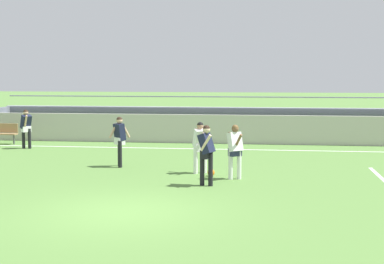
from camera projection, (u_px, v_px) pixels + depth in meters
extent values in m
plane|color=#517A38|center=(122.00, 212.00, 12.99)|extent=(160.00, 160.00, 0.00)
cube|color=white|center=(188.00, 149.00, 23.80)|extent=(44.00, 0.12, 0.01)
cube|color=white|center=(384.00, 180.00, 16.85)|extent=(0.12, 4.40, 0.01)
cube|color=#BCB7AD|center=(194.00, 129.00, 25.66)|extent=(48.00, 0.16, 1.28)
cube|color=#9EA3AD|center=(225.00, 133.00, 26.76)|extent=(23.25, 0.36, 0.08)
cube|color=slate|center=(224.00, 137.00, 26.58)|extent=(23.25, 0.04, 0.34)
cube|color=#9EA3AD|center=(226.00, 124.00, 27.45)|extent=(23.25, 0.36, 0.08)
cube|color=slate|center=(226.00, 128.00, 27.27)|extent=(23.25, 0.04, 0.34)
cube|color=#9EA3AD|center=(227.00, 116.00, 28.15)|extent=(23.25, 0.36, 0.08)
cube|color=slate|center=(227.00, 120.00, 27.97)|extent=(23.25, 0.04, 0.34)
cube|color=#9EA3AD|center=(228.00, 108.00, 28.84)|extent=(23.25, 0.36, 0.08)
cube|color=slate|center=(228.00, 112.00, 28.66)|extent=(23.25, 0.04, 0.34)
cube|color=slate|center=(1.00, 121.00, 29.29)|extent=(0.20, 2.57, 1.37)
cylinder|color=slate|center=(228.00, 97.00, 29.03)|extent=(23.25, 0.06, 0.06)
cylinder|color=#47474C|center=(14.00, 139.00, 25.25)|extent=(0.07, 0.07, 0.45)
cylinder|color=white|center=(231.00, 165.00, 16.94)|extent=(0.13, 0.13, 0.83)
cylinder|color=white|center=(239.00, 165.00, 16.98)|extent=(0.13, 0.13, 0.83)
cube|color=#232847|center=(235.00, 152.00, 16.92)|extent=(0.42, 0.40, 0.24)
cube|color=white|center=(235.00, 142.00, 16.89)|extent=(0.51, 0.51, 0.60)
cylinder|color=brown|center=(232.00, 140.00, 17.06)|extent=(0.29, 0.34, 0.46)
cylinder|color=brown|center=(238.00, 141.00, 16.70)|extent=(0.29, 0.34, 0.46)
sphere|color=brown|center=(235.00, 129.00, 16.85)|extent=(0.21, 0.21, 0.21)
sphere|color=brown|center=(235.00, 128.00, 16.84)|extent=(0.20, 0.20, 0.20)
cylinder|color=white|center=(205.00, 160.00, 18.01)|extent=(0.13, 0.13, 0.83)
cylinder|color=white|center=(196.00, 161.00, 17.88)|extent=(0.13, 0.13, 0.83)
cube|color=white|center=(200.00, 148.00, 17.91)|extent=(0.42, 0.37, 0.24)
cube|color=white|center=(200.00, 138.00, 17.88)|extent=(0.51, 0.51, 0.60)
cylinder|color=#A87A5B|center=(203.00, 138.00, 17.69)|extent=(0.22, 0.31, 0.49)
cylinder|color=#A87A5B|center=(197.00, 136.00, 18.06)|extent=(0.22, 0.31, 0.49)
sphere|color=#A87A5B|center=(200.00, 126.00, 17.84)|extent=(0.21, 0.21, 0.21)
sphere|color=black|center=(200.00, 125.00, 17.83)|extent=(0.20, 0.20, 0.20)
cylinder|color=black|center=(202.00, 169.00, 16.01)|extent=(0.13, 0.13, 0.91)
cylinder|color=black|center=(211.00, 170.00, 15.92)|extent=(0.13, 0.13, 0.91)
cube|color=black|center=(206.00, 154.00, 15.92)|extent=(0.34, 0.42, 0.24)
cube|color=#191E38|center=(206.00, 143.00, 15.89)|extent=(0.51, 0.50, 0.60)
cylinder|color=beige|center=(207.00, 141.00, 16.07)|extent=(0.34, 0.20, 0.48)
cylinder|color=beige|center=(206.00, 143.00, 15.69)|extent=(0.34, 0.20, 0.48)
sphere|color=beige|center=(206.00, 130.00, 15.85)|extent=(0.21, 0.21, 0.21)
sphere|color=black|center=(206.00, 129.00, 15.85)|extent=(0.20, 0.20, 0.20)
cylinder|color=black|center=(30.00, 139.00, 23.81)|extent=(0.13, 0.13, 0.83)
cylinder|color=black|center=(23.00, 139.00, 23.82)|extent=(0.13, 0.13, 0.83)
cube|color=white|center=(26.00, 129.00, 23.77)|extent=(0.40, 0.42, 0.24)
cube|color=#191E38|center=(26.00, 122.00, 23.74)|extent=(0.54, 0.54, 0.60)
cylinder|color=#D6A884|center=(26.00, 121.00, 23.55)|extent=(0.25, 0.24, 0.51)
cylinder|color=#D6A884|center=(26.00, 121.00, 23.93)|extent=(0.25, 0.24, 0.51)
sphere|color=#D6A884|center=(26.00, 113.00, 23.70)|extent=(0.21, 0.21, 0.21)
sphere|color=black|center=(26.00, 112.00, 23.70)|extent=(0.20, 0.20, 0.20)
cylinder|color=black|center=(120.00, 153.00, 19.36)|extent=(0.13, 0.13, 0.89)
cylinder|color=black|center=(120.00, 154.00, 19.03)|extent=(0.13, 0.13, 0.89)
cube|color=white|center=(120.00, 141.00, 19.15)|extent=(0.41, 0.41, 0.24)
cube|color=#191E38|center=(120.00, 132.00, 19.12)|extent=(0.48, 0.47, 0.58)
cylinder|color=#D6A884|center=(126.00, 131.00, 19.14)|extent=(0.28, 0.29, 0.49)
cylinder|color=#D6A884|center=(113.00, 131.00, 19.10)|extent=(0.28, 0.29, 0.49)
sphere|color=#D6A884|center=(119.00, 120.00, 19.08)|extent=(0.21, 0.21, 0.21)
sphere|color=black|center=(119.00, 120.00, 19.08)|extent=(0.20, 0.20, 0.20)
sphere|color=orange|center=(211.00, 173.00, 17.47)|extent=(0.22, 0.22, 0.22)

